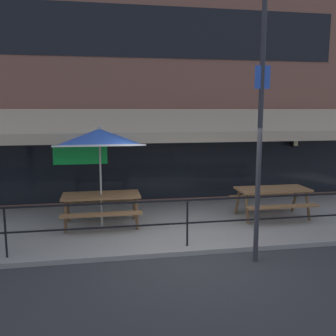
{
  "coord_description": "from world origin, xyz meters",
  "views": [
    {
      "loc": [
        -1.66,
        -6.77,
        2.82
      ],
      "look_at": [
        -0.16,
        1.6,
        1.5
      ],
      "focal_mm": 40.0,
      "sensor_mm": 36.0,
      "label": 1
    }
  ],
  "objects": [
    {
      "name": "picnic_table_centre",
      "position": [
        2.58,
        1.87,
        0.71
      ],
      "size": [
        1.8,
        1.42,
        0.76
      ],
      "color": "brown",
      "rests_on": "patio_deck"
    },
    {
      "name": "patio_railing",
      "position": [
        0.0,
        0.3,
        0.8
      ],
      "size": [
        13.84,
        0.04,
        0.97
      ],
      "color": "black",
      "rests_on": "patio_deck"
    },
    {
      "name": "ground_plane",
      "position": [
        0.0,
        0.0,
        0.0
      ],
      "size": [
        120.0,
        120.0,
        0.0
      ],
      "primitive_type": "plane",
      "color": "#2D2D30"
    },
    {
      "name": "restaurant_building",
      "position": [
        0.0,
        4.22,
        3.53
      ],
      "size": [
        15.0,
        1.6,
        7.1
      ],
      "color": "brown",
      "rests_on": "ground"
    },
    {
      "name": "patio_umbrella_left",
      "position": [
        -1.7,
        1.94,
        2.18
      ],
      "size": [
        2.14,
        2.14,
        2.4
      ],
      "color": "#B7B2A8",
      "rests_on": "patio_deck"
    },
    {
      "name": "picnic_table_left",
      "position": [
        -1.7,
        1.94,
        0.71
      ],
      "size": [
        1.8,
        1.42,
        0.76
      ],
      "color": "brown",
      "rests_on": "patio_deck"
    },
    {
      "name": "patio_deck",
      "position": [
        0.0,
        2.0,
        0.05
      ],
      "size": [
        15.0,
        4.0,
        0.1
      ],
      "primitive_type": "cube",
      "color": "gray",
      "rests_on": "ground"
    },
    {
      "name": "street_sign_pole",
      "position": [
        1.15,
        -0.45,
        2.41
      ],
      "size": [
        0.28,
        0.09,
        4.71
      ],
      "color": "#2D2D33",
      "rests_on": "ground"
    }
  ]
}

